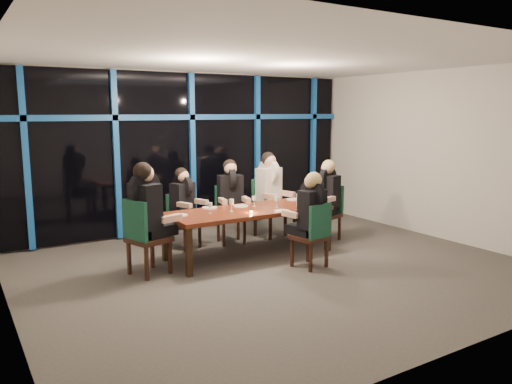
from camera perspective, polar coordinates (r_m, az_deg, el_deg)
room at (r=7.01m, az=2.61°, el=7.22°), size 7.04×7.00×3.02m
window_wall at (r=9.60m, az=-7.34°, el=4.85°), size 6.86×0.43×2.94m
dining_table at (r=7.84m, az=-0.77°, el=-2.46°), size 2.60×1.00×0.75m
chair_far_left at (r=8.42m, az=-8.54°, el=-2.89°), size 0.55×0.55×0.92m
chair_far_mid at (r=8.70m, az=-3.03°, el=-2.16°), size 0.55×0.55×0.99m
chair_far_right at (r=9.14m, az=1.24°, el=-1.38°), size 0.58×0.58×1.05m
chair_end_left at (r=7.06m, az=-12.79°, el=-4.64°), size 0.63×0.63×1.08m
chair_end_right at (r=8.95m, az=8.27°, el=-1.99°), size 0.56×0.56×0.97m
chair_near_mid at (r=7.28m, az=6.66°, el=-4.59°), size 0.53×0.53×0.96m
diner_far_left at (r=8.30m, az=-8.22°, el=-0.48°), size 0.57×0.63×0.90m
diner_far_mid at (r=8.55m, az=-2.89°, el=0.32°), size 0.56×0.66×0.97m
diner_far_right at (r=9.01m, az=1.65°, el=1.15°), size 0.58×0.70×1.03m
diner_end_left at (r=7.03m, az=-12.31°, el=-1.13°), size 0.74×0.64×1.06m
diner_end_right at (r=8.82m, az=8.03°, el=0.40°), size 0.66×0.56×0.95m
diner_near_mid at (r=7.25m, az=6.23°, el=-1.55°), size 0.53×0.64×0.94m
plate_far_left at (r=7.94m, az=-5.33°, el=-1.80°), size 0.24×0.24×0.01m
plate_far_mid at (r=8.05m, az=-1.76°, el=-1.61°), size 0.24×0.24×0.01m
plate_far_right at (r=8.67m, az=4.28°, el=-0.85°), size 0.24×0.24×0.01m
plate_end_left at (r=7.42m, az=-8.75°, el=-2.64°), size 0.24×0.24×0.01m
plate_end_right at (r=8.39m, az=5.82°, el=-1.20°), size 0.24×0.24×0.01m
plate_near_mid at (r=7.66m, az=3.01°, el=-2.18°), size 0.24×0.24×0.01m
wine_bottle at (r=8.30m, az=6.22°, el=-0.53°), size 0.07×0.07×0.32m
water_pitcher at (r=8.10m, az=5.03°, el=-0.90°), size 0.13×0.11×0.20m
tea_light at (r=7.55m, az=-0.54°, el=-2.28°), size 0.05×0.05×0.03m
wine_glass_a at (r=7.63m, az=-2.83°, el=-1.20°), size 0.07×0.07×0.19m
wine_glass_b at (r=8.03m, az=-0.21°, el=-0.80°), size 0.06×0.06×0.17m
wine_glass_c at (r=7.96m, az=2.39°, el=-0.85°), size 0.07×0.07×0.18m
wine_glass_d at (r=7.51m, az=-5.28°, el=-1.55°), size 0.06×0.06×0.17m
wine_glass_e at (r=8.40m, az=4.88°, el=-0.41°), size 0.06×0.06×0.16m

